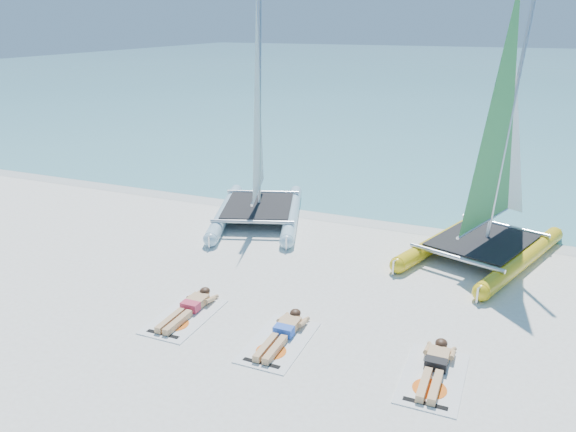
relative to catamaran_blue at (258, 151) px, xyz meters
name	(u,v)px	position (x,y,z in m)	size (l,w,h in m)	color
ground	(307,300)	(3.22, -4.32, -2.05)	(140.00, 140.00, 0.00)	white
sea	(497,69)	(3.22, 58.68, -2.04)	(140.00, 115.00, 0.01)	#7BC6CE
wet_sand_strip	(373,220)	(3.22, 1.18, -2.05)	(140.00, 1.40, 0.01)	silver
catamaran_blue	(258,151)	(0.00, 0.00, 0.00)	(3.92, 5.54, 6.87)	#A9CCDF
catamaran_yellow	(500,168)	(6.62, 0.07, 0.16)	(4.01, 5.66, 7.01)	yellow
towel_a	(185,316)	(1.22, -5.97, -2.04)	(1.00, 1.85, 0.02)	silver
sunbather_a	(189,307)	(1.22, -5.78, -1.93)	(0.37, 1.73, 0.26)	tan
towel_b	(279,342)	(3.35, -6.10, -2.04)	(1.00, 1.85, 0.02)	silver
sunbather_b	(283,332)	(3.35, -5.91, -1.93)	(0.37, 1.73, 0.26)	tan
towel_c	(433,377)	(6.18, -6.09, -2.04)	(1.00, 1.85, 0.02)	silver
sunbather_c	(435,366)	(6.18, -5.90, -1.93)	(0.37, 1.73, 0.26)	tan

